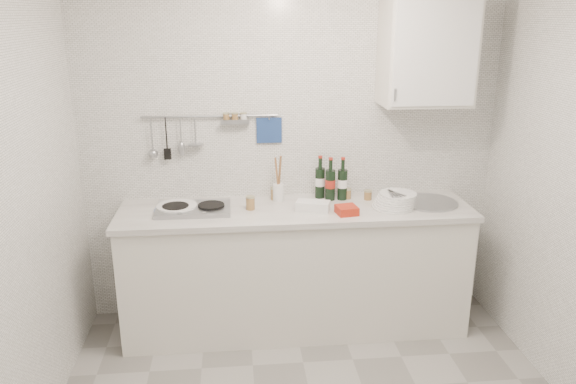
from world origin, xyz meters
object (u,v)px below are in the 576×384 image
object	(u,v)px
utensil_crock	(278,190)
plate_stack_sink	(395,200)
plate_stack_hob	(176,208)
wall_cabinet	(427,53)
wine_bottles	(331,178)

from	to	relation	value
utensil_crock	plate_stack_sink	bearing A→B (deg)	-15.57
plate_stack_hob	plate_stack_sink	xyz separation A→B (m)	(1.51, -0.07, 0.03)
plate_stack_hob	wall_cabinet	bearing A→B (deg)	3.45
wall_cabinet	plate_stack_hob	xyz separation A→B (m)	(-1.72, -0.10, -1.01)
utensil_crock	wall_cabinet	bearing A→B (deg)	-2.81
plate_stack_hob	wine_bottles	bearing A→B (deg)	7.97
wall_cabinet	plate_stack_hob	world-z (taller)	wall_cabinet
wine_bottles	plate_stack_hob	bearing A→B (deg)	-172.03
plate_stack_sink	wine_bottles	xyz separation A→B (m)	(-0.42, 0.22, 0.11)
wine_bottles	utensil_crock	distance (m)	0.39
wine_bottles	utensil_crock	size ratio (longest dim) A/B	0.93
wall_cabinet	plate_stack_sink	xyz separation A→B (m)	(-0.21, -0.17, -0.98)
wall_cabinet	utensil_crock	world-z (taller)	wall_cabinet
utensil_crock	plate_stack_hob	bearing A→B (deg)	-167.91
plate_stack_hob	plate_stack_sink	world-z (taller)	plate_stack_sink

